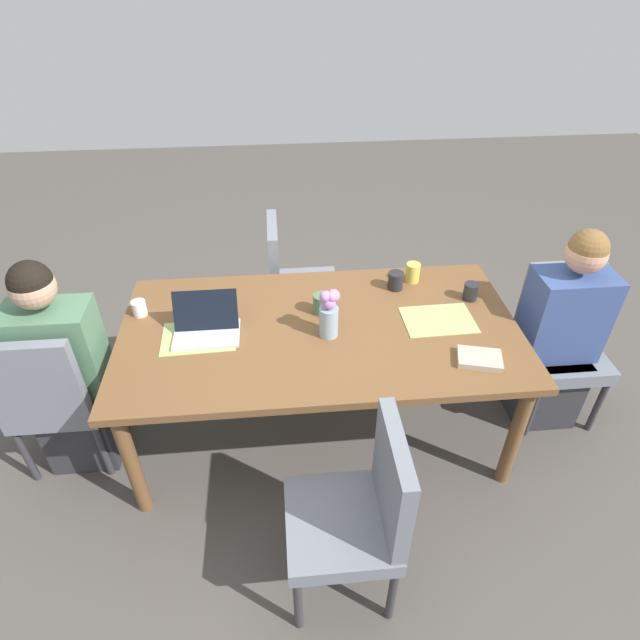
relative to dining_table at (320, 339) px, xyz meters
The scene contains 18 objects.
ground_plane 0.65m from the dining_table, ahead, with size 10.00×10.00×0.00m, color #4C4742.
dining_table is the anchor object (origin of this frame).
chair_head_left_left_near 1.37m from the dining_table, behind, with size 0.44×0.44×0.90m.
person_head_left_left_near 1.31m from the dining_table, behind, with size 0.40×0.36×1.19m.
chair_head_right_left_mid 1.35m from the dining_table, ahead, with size 0.44×0.44×0.90m.
person_head_right_left_mid 1.28m from the dining_table, ahead, with size 0.40×0.36×1.19m.
chair_near_left_far 0.84m from the dining_table, 82.93° to the right, with size 0.44×0.44×0.90m.
chair_far_right_near 0.91m from the dining_table, 94.90° to the left, with size 0.44×0.44×0.90m.
flower_vase 0.22m from the dining_table, 125.80° to the left, with size 0.10×0.11×0.26m.
placemat_head_left_left_near 0.62m from the dining_table, behind, with size 0.36×0.26×0.00m, color #9EBC66.
placemat_head_right_left_mid 0.60m from the dining_table, ahead, with size 0.36×0.26×0.00m, color #9EBC66.
laptop_head_right_left_mid 0.57m from the dining_table, ahead, with size 0.32×0.22×0.20m.
coffee_mug_near_left 0.86m from the dining_table, 167.65° to the right, with size 0.08×0.08×0.10m, color #232328.
coffee_mug_near_right 0.18m from the dining_table, 98.44° to the right, with size 0.09×0.09×0.11m, color #47704C.
coffee_mug_centre_left 0.57m from the dining_table, 144.40° to the right, with size 0.08×0.08×0.10m, color #232328.
coffee_mug_centre_right 0.95m from the dining_table, 12.34° to the right, with size 0.07×0.07×0.08m, color white.
coffee_mug_far_left 0.69m from the dining_table, 145.37° to the right, with size 0.08×0.08×0.11m, color #DBC64C.
book_red_cover 0.79m from the dining_table, 155.85° to the left, with size 0.20×0.14×0.03m, color #B2A38E.
Camera 1 is at (0.19, 2.06, 2.33)m, focal length 29.23 mm.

